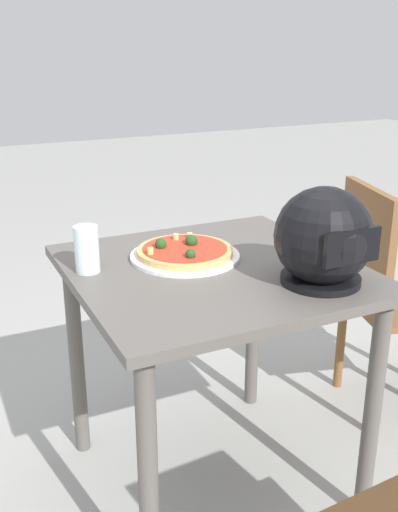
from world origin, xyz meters
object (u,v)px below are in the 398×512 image
at_px(pizza, 185,250).
at_px(chair_side, 386,290).
at_px(motorcycle_helmet, 324,238).
at_px(drinking_glass, 87,249).
at_px(dining_table, 213,304).

bearing_deg(pizza, chair_side, 179.61).
height_order(motorcycle_helmet, drinking_glass, motorcycle_helmet).
relative_size(pizza, motorcycle_helmet, 1.09).
bearing_deg(motorcycle_helmet, dining_table, -47.81).
distance_m(pizza, chair_side, 0.86).
bearing_deg(motorcycle_helmet, pizza, -52.74).
xyz_separation_m(dining_table, pizza, (0.05, -0.10, 0.14)).
height_order(dining_table, motorcycle_helmet, motorcycle_helmet).
bearing_deg(dining_table, chair_side, -172.65).
distance_m(dining_table, chair_side, 0.79).
bearing_deg(dining_table, motorcycle_helmet, 132.19).
bearing_deg(dining_table, pizza, -66.38).
relative_size(pizza, chair_side, 0.32).
xyz_separation_m(motorcycle_helmet, chair_side, (-0.56, -0.33, -0.38)).
xyz_separation_m(pizza, motorcycle_helmet, (-0.26, 0.34, 0.10)).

